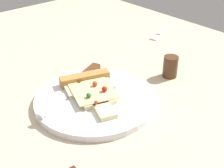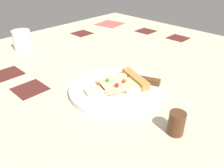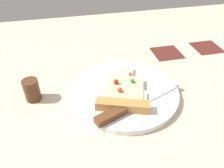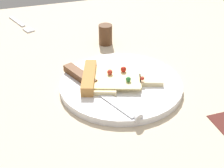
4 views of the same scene
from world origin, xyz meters
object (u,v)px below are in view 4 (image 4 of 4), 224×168
(pizza_slice, at_px, (109,79))
(knife, at_px, (92,85))
(fork, at_px, (22,24))
(plate, at_px, (121,85))
(pepper_shaker, at_px, (105,35))

(pizza_slice, relative_size, knife, 0.82)
(pizza_slice, bearing_deg, fork, -140.48)
(plate, bearing_deg, pepper_shaker, 171.49)
(knife, xyz_separation_m, pepper_shaker, (-0.22, 0.10, 0.01))
(knife, distance_m, pepper_shaker, 0.24)
(pizza_slice, xyz_separation_m, fork, (-0.42, -0.15, -0.02))
(pizza_slice, distance_m, fork, 0.45)
(plate, xyz_separation_m, knife, (0.00, -0.07, 0.01))
(pepper_shaker, bearing_deg, fork, -134.37)
(plate, xyz_separation_m, fork, (-0.43, -0.18, -0.00))
(pizza_slice, relative_size, fork, 1.27)
(plate, bearing_deg, fork, -157.42)
(pizza_slice, bearing_deg, plate, 89.74)
(plate, relative_size, knife, 1.17)
(knife, bearing_deg, fork, -97.16)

